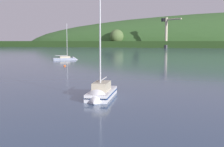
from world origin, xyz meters
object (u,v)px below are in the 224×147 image
(sailboat_midwater_white, at_px, (100,95))
(mooring_buoy_foreground, at_px, (65,66))
(dockside_crane, at_px, (167,33))
(sailboat_near_mooring, at_px, (67,59))

(sailboat_midwater_white, bearing_deg, mooring_buoy_foreground, -157.19)
(dockside_crane, xyz_separation_m, mooring_buoy_foreground, (-11.99, -158.42, -10.14))
(sailboat_midwater_white, bearing_deg, dockside_crane, 177.57)
(dockside_crane, bearing_deg, mooring_buoy_foreground, -54.24)
(sailboat_near_mooring, distance_m, mooring_buoy_foreground, 19.74)
(dockside_crane, relative_size, sailboat_midwater_white, 2.11)
(sailboat_near_mooring, bearing_deg, mooring_buoy_foreground, -99.61)
(dockside_crane, xyz_separation_m, sailboat_near_mooring, (-18.45, -139.77, -10.06))
(sailboat_midwater_white, relative_size, mooring_buoy_foreground, 17.65)
(dockside_crane, relative_size, mooring_buoy_foreground, 37.24)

